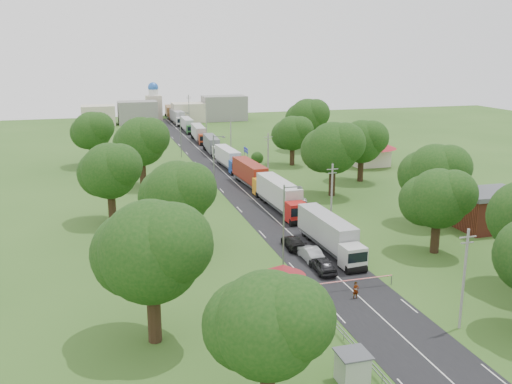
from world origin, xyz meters
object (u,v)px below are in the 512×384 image
object	(u,v)px
car_lane_front	(323,265)
car_lane_mid	(310,253)
guard_booth	(283,277)
info_sign	(246,153)
pedestrian_near	(356,290)
boom_barrier	(339,283)
truck_0	(330,234)

from	to	relation	value
car_lane_front	car_lane_mid	bearing A→B (deg)	-87.91
guard_booth	car_lane_mid	world-z (taller)	guard_booth
info_sign	pedestrian_near	size ratio (longest dim) A/B	2.45
pedestrian_near	info_sign	bearing A→B (deg)	83.53
boom_barrier	truck_0	world-z (taller)	truck_0
boom_barrier	car_lane_mid	xyz separation A→B (m)	(0.36, 8.85, -0.10)
boom_barrier	truck_0	distance (m)	11.52
guard_booth	info_sign	xyz separation A→B (m)	(12.40, 60.00, 0.84)
boom_barrier	truck_0	xyz separation A→B (m)	(3.64, 10.86, 1.27)
car_lane_mid	info_sign	bearing A→B (deg)	-98.52
boom_barrier	car_lane_front	bearing A→B (deg)	85.91
guard_booth	truck_0	size ratio (longest dim) A/B	0.30
guard_booth	info_sign	distance (m)	61.27
guard_booth	pedestrian_near	bearing A→B (deg)	-17.15
boom_barrier	pedestrian_near	xyz separation A→B (m)	(0.85, -2.07, -0.05)
car_lane_front	pedestrian_near	world-z (taller)	pedestrian_near
car_lane_front	guard_booth	bearing A→B (deg)	40.98
info_sign	car_lane_front	world-z (taller)	info_sign
truck_0	car_lane_mid	xyz separation A→B (m)	(-3.28, -2.01, -1.37)
guard_booth	truck_0	xyz separation A→B (m)	(9.48, 10.86, -0.00)
info_sign	guard_booth	bearing A→B (deg)	-101.68
car_lane_mid	guard_booth	bearing A→B (deg)	53.37
car_lane_front	car_lane_mid	distance (m)	3.85
boom_barrier	car_lane_mid	distance (m)	8.86
boom_barrier	car_lane_front	xyz separation A→B (m)	(0.36, 5.00, -0.08)
boom_barrier	car_lane_front	size ratio (longest dim) A/B	1.94
info_sign	boom_barrier	bearing A→B (deg)	-96.24
truck_0	pedestrian_near	bearing A→B (deg)	-102.17
pedestrian_near	boom_barrier	bearing A→B (deg)	111.19
car_lane_mid	pedestrian_near	bearing A→B (deg)	90.98
guard_booth	info_sign	world-z (taller)	info_sign
info_sign	car_lane_mid	xyz separation A→B (m)	(-6.20, -51.15, -2.21)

